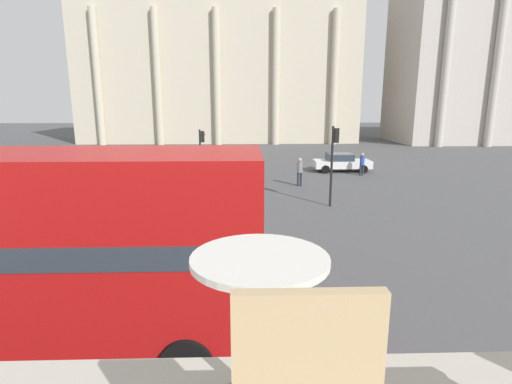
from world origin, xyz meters
TOP-DOWN VIEW (x-y plane):
  - double_decker_bus at (-4.30, 5.64)m, footprint 10.31×2.67m
  - cafe_dining_table at (0.59, -0.35)m, footprint 0.60×0.60m
  - plaza_building_left at (-2.59, 54.20)m, footprint 35.76×14.05m
  - traffic_light_near at (-2.38, 10.79)m, footprint 0.42×0.24m
  - traffic_light_mid at (4.92, 17.35)m, footprint 0.42×0.24m
  - traffic_light_far at (-2.17, 23.48)m, footprint 0.42×0.24m
  - car_white at (7.85, 27.54)m, footprint 4.20×1.93m
  - pedestrian_blue at (8.90, 25.79)m, footprint 0.32×0.32m
  - pedestrian_grey at (3.98, 22.30)m, footprint 0.32×0.32m

SIDE VIEW (x-z plane):
  - car_white at x=7.85m, z-range 0.02..1.37m
  - pedestrian_blue at x=8.90m, z-range 0.11..1.72m
  - pedestrian_grey at x=3.98m, z-range 0.14..1.90m
  - traffic_light_far at x=-2.17m, z-range 0.54..3.97m
  - double_decker_bus at x=-4.30m, z-range 0.23..4.42m
  - traffic_light_near at x=-2.38m, z-range 0.56..4.18m
  - traffic_light_mid at x=4.92m, z-range 0.60..4.58m
  - cafe_dining_table at x=0.59m, z-range 3.91..4.64m
  - plaza_building_left at x=-2.59m, z-range 0.00..18.98m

